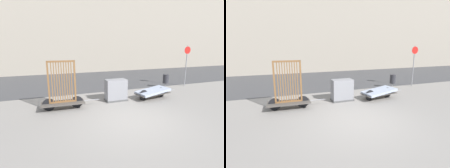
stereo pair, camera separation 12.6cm
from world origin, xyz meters
The scene contains 7 objects.
ground_plane centered at (0.00, 0.00, 0.00)m, with size 60.00×60.00×0.00m, color gray.
road_strip centered at (0.00, 8.14, 0.00)m, with size 56.00×7.89×0.01m.
bike_cart_with_bedframe centered at (-2.22, 2.07, 0.67)m, with size 2.50×0.81×2.09m.
bike_cart_with_mattress centered at (2.23, 2.07, 0.37)m, with size 2.52×1.13×0.54m.
utility_cabinet centered at (0.34, 2.43, 0.49)m, with size 1.09×0.60×1.06m.
trash_bin centered at (4.36, 3.85, 0.58)m, with size 0.36×0.36×0.87m.
sign_post centered at (5.91, 3.84, 1.67)m, with size 0.47×0.06×2.68m.
Camera 1 is at (-2.72, -5.35, 2.68)m, focal length 28.00 mm.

